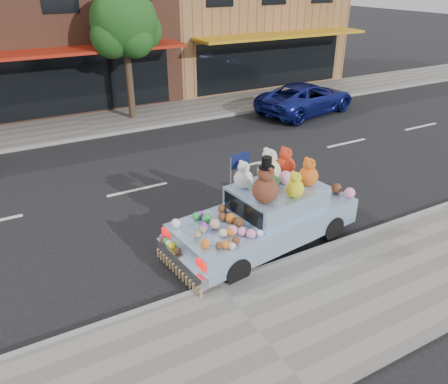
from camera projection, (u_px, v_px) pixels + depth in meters
ground at (138, 190)px, 12.64m from camera, size 120.00×120.00×0.00m
near_sidewalk at (259, 334)px, 7.52m from camera, size 60.00×3.00×0.12m
far_sidewalk at (86, 126)px, 17.70m from camera, size 60.00×3.00×0.12m
near_kerb at (218, 285)px, 8.70m from camera, size 60.00×0.12×0.13m
far_kerb at (95, 136)px, 16.53m from camera, size 60.00×0.12×0.13m
storefront_mid at (48, 20)px, 20.37m from camera, size 10.00×9.80×7.30m
storefront_right at (233, 11)px, 24.65m from camera, size 10.00×9.80×7.30m
street_tree at (125, 28)px, 16.97m from camera, size 3.00×2.70×5.22m
car_blue at (306, 98)px, 19.22m from camera, size 5.15×3.14×1.33m
art_car at (267, 213)px, 9.82m from camera, size 4.66×2.28×2.36m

